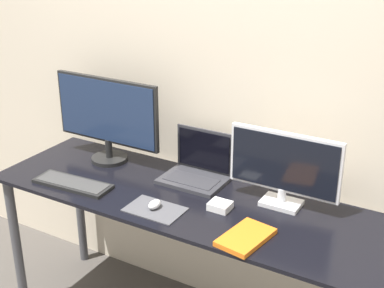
# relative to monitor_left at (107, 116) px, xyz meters

# --- Properties ---
(wall_back) EXTENTS (7.00, 0.05, 2.50)m
(wall_back) POSITION_rel_monitor_left_xyz_m (0.55, 0.22, 0.23)
(wall_back) COLOR beige
(wall_back) RESTS_ON ground_plane
(desk) EXTENTS (1.87, 0.60, 0.78)m
(desk) POSITION_rel_monitor_left_xyz_m (0.55, -0.15, -0.35)
(desk) COLOR black
(desk) RESTS_ON ground_plane
(monitor_left) EXTENTS (0.60, 0.19, 0.44)m
(monitor_left) POSITION_rel_monitor_left_xyz_m (0.00, 0.00, 0.00)
(monitor_left) COLOR black
(monitor_left) RESTS_ON desk
(monitor_right) EXTENTS (0.49, 0.12, 0.34)m
(monitor_right) POSITION_rel_monitor_left_xyz_m (0.94, 0.00, -0.06)
(monitor_right) COLOR silver
(monitor_right) RESTS_ON desk
(laptop) EXTENTS (0.30, 0.23, 0.23)m
(laptop) POSITION_rel_monitor_left_xyz_m (0.50, 0.04, -0.18)
(laptop) COLOR #333338
(laptop) RESTS_ON desk
(keyboard) EXTENTS (0.39, 0.16, 0.02)m
(keyboard) POSITION_rel_monitor_left_xyz_m (0.03, -0.31, -0.23)
(keyboard) COLOR black
(keyboard) RESTS_ON desk
(mousepad) EXTENTS (0.25, 0.16, 0.00)m
(mousepad) POSITION_rel_monitor_left_xyz_m (0.49, -0.32, -0.24)
(mousepad) COLOR #47474C
(mousepad) RESTS_ON desk
(mouse) EXTENTS (0.04, 0.07, 0.04)m
(mouse) POSITION_rel_monitor_left_xyz_m (0.49, -0.31, -0.22)
(mouse) COLOR silver
(mouse) RESTS_ON mousepad
(book) EXTENTS (0.18, 0.25, 0.02)m
(book) POSITION_rel_monitor_left_xyz_m (0.93, -0.33, -0.23)
(book) COLOR orange
(book) RESTS_ON desk
(power_brick) EXTENTS (0.09, 0.08, 0.03)m
(power_brick) POSITION_rel_monitor_left_xyz_m (0.73, -0.17, -0.23)
(power_brick) COLOR white
(power_brick) RESTS_ON desk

